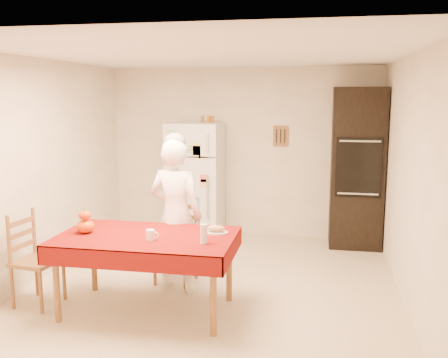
% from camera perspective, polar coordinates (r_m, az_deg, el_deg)
% --- Properties ---
extents(floor, '(4.50, 4.50, 0.00)m').
position_cam_1_polar(floor, '(5.61, -1.32, -12.30)').
color(floor, '#BFB08A').
rests_on(floor, ground).
extents(room_shell, '(4.02, 4.52, 2.51)m').
position_cam_1_polar(room_shell, '(5.23, -1.38, 4.43)').
color(room_shell, '#F1E2CB').
rests_on(room_shell, ground).
extents(refrigerator, '(0.75, 0.74, 1.70)m').
position_cam_1_polar(refrigerator, '(7.29, -3.25, -0.25)').
color(refrigerator, white).
rests_on(refrigerator, floor).
extents(oven_cabinet, '(0.70, 0.62, 2.20)m').
position_cam_1_polar(oven_cabinet, '(7.11, 14.96, 1.23)').
color(oven_cabinet, black).
rests_on(oven_cabinet, floor).
extents(dining_table, '(1.70, 1.00, 0.76)m').
position_cam_1_polar(dining_table, '(4.88, -8.87, -7.17)').
color(dining_table, brown).
rests_on(dining_table, floor).
extents(chair_far, '(0.46, 0.45, 0.95)m').
position_cam_1_polar(chair_far, '(5.69, -5.32, -6.61)').
color(chair_far, brown).
rests_on(chair_far, floor).
extents(chair_left, '(0.45, 0.47, 0.95)m').
position_cam_1_polar(chair_left, '(5.40, -21.12, -8.12)').
color(chair_left, brown).
rests_on(chair_left, floor).
extents(seated_woman, '(0.67, 0.51, 1.64)m').
position_cam_1_polar(seated_woman, '(5.35, -5.52, -4.17)').
color(seated_woman, white).
rests_on(seated_woman, floor).
extents(coffee_mug, '(0.08, 0.08, 0.10)m').
position_cam_1_polar(coffee_mug, '(4.69, -8.42, -6.36)').
color(coffee_mug, white).
rests_on(coffee_mug, dining_table).
extents(pumpkin_lower, '(0.18, 0.18, 0.13)m').
position_cam_1_polar(pumpkin_lower, '(5.06, -15.58, -5.23)').
color(pumpkin_lower, '#E66105').
rests_on(pumpkin_lower, dining_table).
extents(pumpkin_upper, '(0.12, 0.12, 0.09)m').
position_cam_1_polar(pumpkin_upper, '(5.03, -15.64, -4.00)').
color(pumpkin_upper, '#D15A04').
rests_on(pumpkin_upper, pumpkin_lower).
extents(wine_glass, '(0.07, 0.07, 0.18)m').
position_cam_1_polar(wine_glass, '(4.54, -2.33, -6.27)').
color(wine_glass, silver).
rests_on(wine_glass, dining_table).
extents(bread_plate, '(0.24, 0.24, 0.02)m').
position_cam_1_polar(bread_plate, '(4.87, -0.94, -6.13)').
color(bread_plate, silver).
rests_on(bread_plate, dining_table).
extents(bread_loaf, '(0.18, 0.10, 0.06)m').
position_cam_1_polar(bread_loaf, '(4.86, -0.94, -5.67)').
color(bread_loaf, '#A68552').
rests_on(bread_loaf, bread_plate).
extents(spice_jar_left, '(0.05, 0.05, 0.10)m').
position_cam_1_polar(spice_jar_left, '(7.22, -2.47, 6.84)').
color(spice_jar_left, '#8C5D19').
rests_on(spice_jar_left, refrigerator).
extents(spice_jar_mid, '(0.05, 0.05, 0.10)m').
position_cam_1_polar(spice_jar_mid, '(7.20, -1.72, 6.84)').
color(spice_jar_mid, '#8E5A19').
rests_on(spice_jar_mid, refrigerator).
extents(spice_jar_right, '(0.05, 0.05, 0.10)m').
position_cam_1_polar(spice_jar_right, '(7.19, -1.34, 6.84)').
color(spice_jar_right, '#99581B').
rests_on(spice_jar_right, refrigerator).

